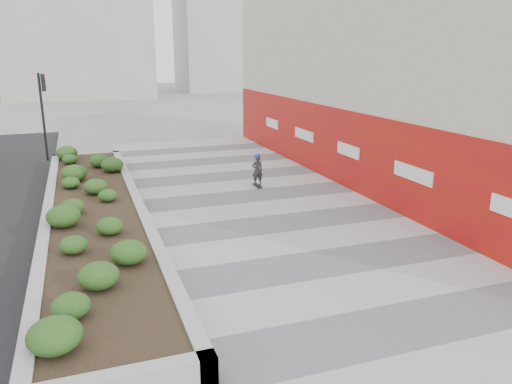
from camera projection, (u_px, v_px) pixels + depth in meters
ground at (370, 293)px, 11.00m from camera, size 160.00×160.00×0.00m
walkway at (311, 245)px, 13.72m from camera, size 8.00×36.00×0.01m
building at (405, 82)px, 20.32m from camera, size 6.04×24.08×8.00m
planter at (94, 210)px, 15.46m from camera, size 3.00×18.00×0.90m
traffic_signal_near at (43, 104)px, 23.79m from camera, size 0.33×0.28×4.20m
distant_bldg_north_l at (74, 8)px, 56.56m from camera, size 16.00×12.00×20.00m
manhole_cover at (327, 243)px, 13.89m from camera, size 0.44×0.44×0.01m
skateboarder at (257, 170)px, 19.50m from camera, size 0.45×0.72×1.35m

